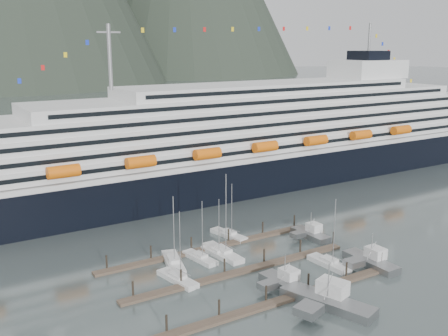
% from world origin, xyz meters
% --- Properties ---
extents(ground, '(1600.00, 1600.00, 0.00)m').
position_xyz_m(ground, '(0.00, 0.00, 0.00)').
color(ground, '#445051').
rests_on(ground, ground).
extents(cruise_ship, '(210.00, 30.40, 50.30)m').
position_xyz_m(cruise_ship, '(30.03, 54.94, 12.04)').
color(cruise_ship, black).
rests_on(cruise_ship, ground).
extents(dock_near, '(48.18, 2.28, 3.20)m').
position_xyz_m(dock_near, '(-4.93, -9.95, 0.31)').
color(dock_near, '#4D3D31').
rests_on(dock_near, ground).
extents(dock_mid, '(48.18, 2.28, 3.20)m').
position_xyz_m(dock_mid, '(-4.93, 3.05, 0.31)').
color(dock_mid, '#4D3D31').
rests_on(dock_mid, ground).
extents(dock_far, '(48.18, 2.28, 3.20)m').
position_xyz_m(dock_far, '(-4.93, 16.05, 0.31)').
color(dock_far, '#4D3D31').
rests_on(dock_far, ground).
extents(sailboat_b, '(4.15, 9.87, 13.79)m').
position_xyz_m(sailboat_b, '(-16.81, 5.88, 0.42)').
color(sailboat_b, silver).
rests_on(sailboat_b, ground).
extents(sailboat_c, '(3.66, 8.95, 12.73)m').
position_xyz_m(sailboat_c, '(-8.82, 12.04, 0.41)').
color(sailboat_c, silver).
rests_on(sailboat_c, ground).
extents(sailboat_d, '(3.16, 11.70, 17.58)m').
position_xyz_m(sailboat_d, '(-3.66, 11.84, 0.45)').
color(sailboat_d, silver).
rests_on(sailboat_d, ground).
extents(sailboat_e, '(5.67, 11.34, 14.61)m').
position_xyz_m(sailboat_e, '(-14.28, 12.65, 0.44)').
color(sailboat_e, silver).
rests_on(sailboat_e, ground).
extents(sailboat_f, '(3.12, 8.20, 12.28)m').
position_xyz_m(sailboat_f, '(-4.61, 12.64, 0.40)').
color(sailboat_f, silver).
rests_on(sailboat_f, ground).
extents(sailboat_g, '(4.25, 10.04, 12.69)m').
position_xyz_m(sailboat_g, '(2.86, 19.99, 0.40)').
color(sailboat_g, silver).
rests_on(sailboat_g, ground).
extents(sailboat_h, '(3.32, 9.51, 14.08)m').
position_xyz_m(sailboat_h, '(10.95, -3.32, 0.43)').
color(sailboat_h, silver).
rests_on(sailboat_h, ground).
extents(trawler_b, '(8.01, 10.50, 6.64)m').
position_xyz_m(trawler_b, '(-2.03, -6.02, 0.86)').
color(trawler_b, gray).
rests_on(trawler_b, ground).
extents(trawler_c, '(12.61, 16.35, 8.16)m').
position_xyz_m(trawler_c, '(-0.31, -15.06, 1.00)').
color(trawler_c, gray).
rests_on(trawler_c, ground).
extents(trawler_d, '(8.74, 11.84, 7.05)m').
position_xyz_m(trawler_d, '(17.86, -7.29, 0.90)').
color(trawler_d, gray).
rests_on(trawler_d, ground).
extents(trawler_e, '(7.57, 9.94, 6.34)m').
position_xyz_m(trawler_e, '(17.89, 10.24, 0.84)').
color(trawler_e, gray).
rests_on(trawler_e, ground).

